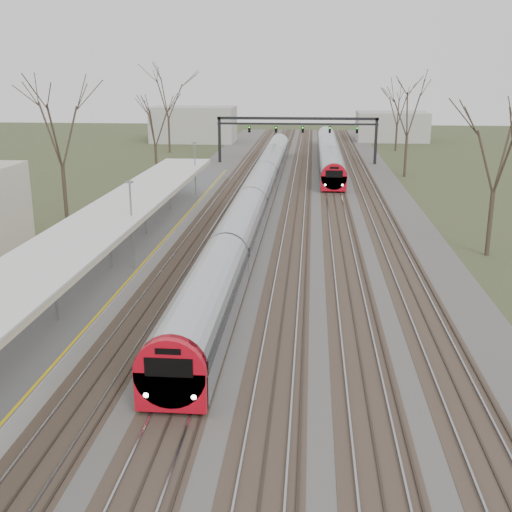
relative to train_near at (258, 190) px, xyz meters
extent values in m
cube|color=#474442|center=(2.50, -2.03, -1.43)|extent=(24.00, 160.00, 0.10)
cube|color=#4C3828|center=(-3.50, -2.03, -1.39)|extent=(2.60, 160.00, 0.06)
cube|color=gray|center=(-4.22, -2.03, -1.32)|extent=(0.07, 160.00, 0.12)
cube|color=gray|center=(-2.78, -2.03, -1.32)|extent=(0.07, 160.00, 0.12)
cube|color=#4C3828|center=(0.00, -2.03, -1.39)|extent=(2.60, 160.00, 0.06)
cube|color=gray|center=(-0.72, -2.03, -1.32)|extent=(0.07, 160.00, 0.12)
cube|color=gray|center=(0.72, -2.03, -1.32)|extent=(0.07, 160.00, 0.12)
cube|color=#4C3828|center=(3.50, -2.03, -1.39)|extent=(2.60, 160.00, 0.06)
cube|color=gray|center=(2.78, -2.03, -1.32)|extent=(0.07, 160.00, 0.12)
cube|color=gray|center=(4.22, -2.03, -1.32)|extent=(0.07, 160.00, 0.12)
cube|color=#4C3828|center=(7.00, -2.03, -1.39)|extent=(2.60, 160.00, 0.06)
cube|color=gray|center=(6.28, -2.03, -1.32)|extent=(0.07, 160.00, 0.12)
cube|color=gray|center=(7.72, -2.03, -1.32)|extent=(0.07, 160.00, 0.12)
cube|color=#4C3828|center=(10.50, -2.03, -1.39)|extent=(2.60, 160.00, 0.06)
cube|color=gray|center=(9.78, -2.03, -1.32)|extent=(0.07, 160.00, 0.12)
cube|color=gray|center=(11.22, -2.03, -1.32)|extent=(0.07, 160.00, 0.12)
cube|color=#9E9B93|center=(-6.55, -19.53, -0.98)|extent=(3.50, 69.00, 1.00)
cylinder|color=slate|center=(-6.55, -31.03, 1.02)|extent=(0.14, 0.14, 3.00)
cylinder|color=slate|center=(-6.55, -23.03, 1.02)|extent=(0.14, 0.14, 3.00)
cylinder|color=slate|center=(-6.55, -15.03, 1.02)|extent=(0.14, 0.14, 3.00)
cylinder|color=slate|center=(-6.55, -7.03, 1.02)|extent=(0.14, 0.14, 3.00)
cube|color=silver|center=(-6.55, -24.03, 2.57)|extent=(4.10, 50.00, 0.12)
cube|color=#BEB393|center=(-6.55, -24.03, 2.40)|extent=(4.10, 50.00, 0.25)
cube|color=black|center=(-7.50, 27.97, 1.52)|extent=(0.35, 0.35, 6.00)
cube|color=black|center=(13.00, 27.97, 1.52)|extent=(0.35, 0.35, 6.00)
cube|color=black|center=(2.75, 27.97, 4.42)|extent=(21.00, 0.35, 0.35)
cube|color=black|center=(2.75, 27.97, 3.72)|extent=(21.00, 0.25, 0.25)
cube|color=black|center=(-3.50, 27.77, 3.02)|extent=(0.32, 0.22, 0.85)
sphere|color=#0CFF19|center=(-3.50, 27.63, 3.27)|extent=(0.16, 0.16, 0.16)
cube|color=black|center=(0.00, 27.77, 3.02)|extent=(0.32, 0.22, 0.85)
sphere|color=#0CFF19|center=(0.00, 27.63, 3.27)|extent=(0.16, 0.16, 0.16)
cube|color=black|center=(3.50, 27.77, 3.02)|extent=(0.32, 0.22, 0.85)
sphere|color=#0CFF19|center=(3.50, 27.63, 3.27)|extent=(0.16, 0.16, 0.16)
cube|color=black|center=(7.00, 27.77, 3.02)|extent=(0.32, 0.22, 0.85)
sphere|color=#0CFF19|center=(7.00, 27.63, 3.27)|extent=(0.16, 0.16, 0.16)
cube|color=black|center=(10.50, 27.77, 3.02)|extent=(0.32, 0.22, 0.85)
sphere|color=#0CFF19|center=(10.50, 27.63, 3.27)|extent=(0.16, 0.16, 0.16)
cylinder|color=#2D231C|center=(-14.50, -9.03, 1.00)|extent=(0.30, 0.30, 4.95)
cylinder|color=#2D231C|center=(16.50, -15.03, 0.77)|extent=(0.30, 0.30, 4.50)
cube|color=#A5A7AF|center=(0.00, 0.24, -0.38)|extent=(2.55, 75.00, 1.60)
cylinder|color=#A5A7AF|center=(0.00, 0.24, 0.27)|extent=(2.60, 74.70, 2.60)
cube|color=black|center=(0.00, 0.24, 0.37)|extent=(2.62, 74.40, 0.55)
cube|color=#B50A19|center=(0.00, -37.16, -0.43)|extent=(2.55, 0.50, 1.50)
cylinder|color=#B50A19|center=(0.00, -37.11, 0.27)|extent=(2.60, 0.60, 2.60)
cube|color=black|center=(0.00, -37.38, 0.57)|extent=(1.70, 0.12, 0.70)
sphere|color=white|center=(-0.85, -37.36, -0.53)|extent=(0.22, 0.22, 0.22)
sphere|color=white|center=(0.85, -37.36, -0.53)|extent=(0.22, 0.22, 0.22)
cube|color=black|center=(0.00, 0.24, -1.30)|extent=(1.80, 74.00, 0.35)
cube|color=#A5A7AF|center=(7.00, 29.04, -0.38)|extent=(2.55, 45.00, 1.60)
cylinder|color=#A5A7AF|center=(7.00, 29.04, 0.27)|extent=(2.60, 44.70, 2.60)
cube|color=black|center=(7.00, 29.04, 0.37)|extent=(2.62, 44.40, 0.55)
cube|color=#B50A19|center=(7.00, 6.64, -0.43)|extent=(2.55, 0.50, 1.50)
cylinder|color=#B50A19|center=(7.00, 6.69, 0.27)|extent=(2.60, 0.60, 2.60)
cube|color=black|center=(7.00, 6.42, 0.57)|extent=(1.70, 0.12, 0.70)
sphere|color=white|center=(6.15, 6.44, -0.53)|extent=(0.22, 0.22, 0.22)
sphere|color=white|center=(7.85, 6.44, -0.53)|extent=(0.22, 0.22, 0.22)
cube|color=black|center=(7.00, 29.04, -1.30)|extent=(1.80, 44.00, 0.35)
camera|label=1|loc=(4.74, -57.18, 10.39)|focal=45.00mm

